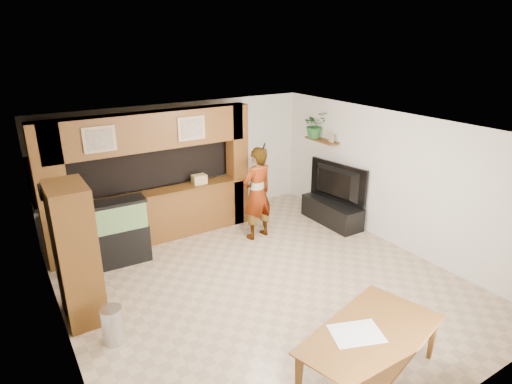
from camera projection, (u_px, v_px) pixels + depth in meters
floor at (262, 283)px, 7.19m from camera, size 6.50×6.50×0.00m
ceiling at (263, 130)px, 6.29m from camera, size 6.50×6.50×0.00m
wall_back at (181, 163)px, 9.32m from camera, size 6.00×0.00×6.00m
wall_left at (57, 262)px, 5.24m from camera, size 0.00×6.50×6.50m
wall_right at (393, 179)px, 8.24m from camera, size 0.00×6.50×6.50m
partition at (148, 177)px, 8.35m from camera, size 4.20×0.99×2.60m
wall_clock at (41, 192)px, 5.84m from camera, size 0.05×0.25×0.25m
wall_shelf at (322, 140)px, 9.57m from camera, size 0.25×0.90×0.04m
pantry_cabinet at (76, 254)px, 6.01m from camera, size 0.51×0.84×2.06m
trash_can at (113, 325)px, 5.73m from camera, size 0.29×0.29×0.53m
aquarium at (117, 234)px, 7.62m from camera, size 1.09×0.41×1.21m
tv_stand at (332, 212)px, 9.42m from camera, size 0.54×1.47×0.49m
television at (334, 184)px, 9.19m from camera, size 0.43×1.48×0.84m
photo_frame at (331, 138)px, 9.28m from camera, size 0.03×0.14×0.18m
potted_plant at (315, 125)px, 9.63m from camera, size 0.56×0.50×0.59m
person at (257, 193)px, 8.52m from camera, size 0.76×0.56×1.90m
microphone at (264, 146)px, 8.07m from camera, size 0.03×0.10×0.15m
dining_table at (372, 357)px, 5.08m from camera, size 2.06×1.48×0.65m
newspaper_a at (356, 333)px, 4.98m from camera, size 0.70×0.61×0.01m
counter_box at (199, 179)px, 8.76m from camera, size 0.29×0.20×0.19m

